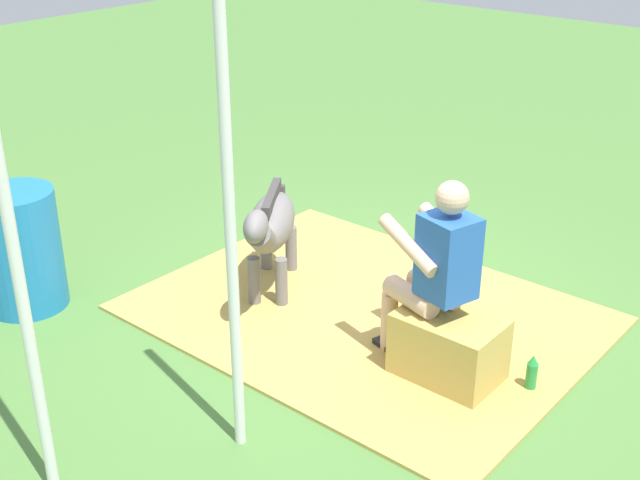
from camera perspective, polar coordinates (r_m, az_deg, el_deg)
ground_plane at (r=6.04m, az=2.33°, el=-4.99°), size 24.00×24.00×0.00m
hay_patch at (r=6.01m, az=3.10°, el=-5.03°), size 3.08×2.37×0.02m
hay_bale at (r=5.29m, az=8.79°, el=-7.32°), size 0.64×0.44×0.44m
person_seated at (r=5.13m, az=7.84°, el=-1.86°), size 0.71×0.53×1.32m
pony_standing at (r=6.06m, az=-3.42°, el=0.94°), size 0.91×1.17×0.92m
soda_bottle at (r=5.32m, az=14.31°, el=-8.87°), size 0.07×0.07×0.25m
water_barrel at (r=6.31m, az=-19.83°, el=-0.63°), size 0.57×0.57×0.89m
tent_pole_left at (r=4.19m, az=-6.14°, el=0.09°), size 0.06×0.06×2.53m
tent_pole_mid at (r=4.06m, az=-20.01°, el=-2.23°), size 0.06×0.06×2.53m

